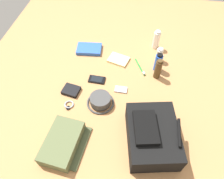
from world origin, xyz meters
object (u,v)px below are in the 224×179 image
Objects in this scene: bucket_hat at (100,101)px; deodorant_spray at (158,62)px; toiletry_pouch at (63,143)px; media_player at (121,89)px; wristwatch at (69,105)px; lotion_bottle at (159,55)px; toothpaste_tube at (156,40)px; wallet at (71,90)px; toothbrush at (140,68)px; notepad at (119,60)px; cologne_bottle at (158,69)px; paperback_novel at (89,49)px; backpack at (152,135)px; cell_phone at (97,80)px.

deodorant_spray is at bearing 135.77° from bucket_hat.
toiletry_pouch is 3.46× the size of media_player.
media_player is 0.36m from wristwatch.
toiletry_pouch is at bearing -33.34° from lotion_bottle.
toothpaste_tube reaches higher than toiletry_pouch.
bucket_hat is at bearing 84.49° from wallet.
toothbrush is (0.01, -0.12, -0.06)m from deodorant_spray.
cologne_bottle is at bearing 84.01° from notepad.
media_player is 0.52× the size of toothbrush.
toothbrush is (0.14, 0.42, -0.01)m from paperback_novel.
toiletry_pouch is at bearing -36.50° from deodorant_spray.
toothpaste_tube is 0.85m from wristwatch.
bucket_hat is at bearing 8.17° from notepad.
backpack reaches higher than toothpaste_tube.
toothpaste_tube is at bearing 155.77° from media_player.
paperback_novel is at bearing -103.12° from deodorant_spray.
toothpaste_tube is 0.32m from cologne_bottle.
bucket_hat reaches higher than wristwatch.
media_player is at bearing 112.16° from wallet.
toiletry_pouch is 2.51× the size of cell_phone.
toothpaste_tube is 0.34m from notepad.
wallet is (0.07, -0.33, 0.01)m from media_player.
backpack is at bearing 74.08° from wallet.
wristwatch is at bearing -12.67° from notepad.
wristwatch is (0.51, -0.56, -0.05)m from lotion_bottle.
lotion_bottle is at bearing 175.02° from deodorant_spray.
paperback_novel reaches higher than cell_phone.
deodorant_spray is 0.89× the size of toothbrush.
paperback_novel is (-0.49, -0.19, -0.02)m from bucket_hat.
wristwatch is 0.59m from toothbrush.
paperback_novel reaches higher than toothbrush.
wallet is 0.44m from notepad.
bucket_hat is at bearing 20.82° from paperback_novel.
notepad is at bearing -53.83° from toothpaste_tube.
cologne_bottle reaches higher than toothpaste_tube.
backpack is at bearing 31.98° from media_player.
lotion_bottle is (-0.67, 0.03, -0.02)m from backpack.
cell_phone is 0.78× the size of notepad.
backpack is 2.55× the size of toothpaste_tube.
bucket_hat is 2.10× the size of media_player.
toiletry_pouch is 0.39m from wallet.
cell_phone is at bearing -108.56° from media_player.
wallet is at bearing -171.95° from wristwatch.
deodorant_spray is 0.92× the size of cologne_bottle.
paperback_novel is at bearing -172.79° from wallet.
toothbrush is at bearing -21.27° from toothpaste_tube.
paperback_novel is 1.84× the size of wallet.
cologne_bottle is 1.36× the size of cell_phone.
cologne_bottle reaches higher than cell_phone.
toothpaste_tube is 1.35× the size of lotion_bottle.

